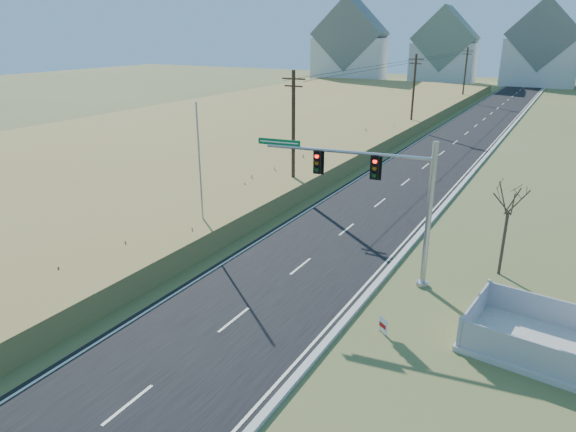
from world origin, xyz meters
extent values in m
plane|color=#555E2D|center=(0.00, 0.00, 0.00)|extent=(260.00, 260.00, 0.00)
cube|color=black|center=(0.00, 50.00, 0.03)|extent=(8.00, 180.00, 0.06)
cube|color=#B2AFA8|center=(4.15, 50.00, 0.09)|extent=(0.30, 180.00, 0.18)
cube|color=olive|center=(-24.00, 40.00, 0.65)|extent=(38.00, 110.00, 1.30)
cylinder|color=#422D1E|center=(-6.50, 15.00, 4.50)|extent=(0.26, 0.26, 9.00)
cube|color=#422D1E|center=(-6.50, 15.00, 8.40)|extent=(1.80, 0.10, 0.10)
cube|color=#422D1E|center=(-6.50, 15.00, 7.90)|extent=(1.40, 0.10, 0.10)
cylinder|color=#422D1E|center=(-6.50, 45.00, 4.50)|extent=(0.26, 0.26, 9.00)
cube|color=#422D1E|center=(-6.50, 45.00, 8.40)|extent=(1.80, 0.10, 0.10)
cube|color=#422D1E|center=(-6.50, 45.00, 7.90)|extent=(1.40, 0.10, 0.10)
cylinder|color=#422D1E|center=(-6.50, 75.00, 4.50)|extent=(0.26, 0.26, 9.00)
cube|color=#422D1E|center=(-6.50, 75.00, 8.40)|extent=(1.80, 0.10, 0.10)
cube|color=#422D1E|center=(-6.50, 75.00, 7.90)|extent=(1.40, 0.10, 0.10)
cube|color=silver|center=(-38.00, 100.00, 5.00)|extent=(17.38, 13.12, 10.00)
cube|color=slate|center=(-38.00, 100.00, 10.90)|extent=(17.69, 13.38, 16.29)
cube|color=silver|center=(-18.00, 108.00, 4.50)|extent=(14.66, 10.95, 9.00)
cube|color=slate|center=(-18.00, 108.00, 9.90)|extent=(14.93, 11.17, 14.26)
cube|color=silver|center=(2.00, 112.00, 5.00)|extent=(15.00, 10.00, 10.00)
cube|color=slate|center=(2.00, 112.00, 10.90)|extent=(15.27, 10.20, 15.27)
cylinder|color=#9EA0A5|center=(6.04, 5.10, 0.10)|extent=(0.60, 0.60, 0.20)
cylinder|color=#9EA0A5|center=(6.04, 5.10, 3.51)|extent=(0.26, 0.26, 7.02)
cylinder|color=#9EA0A5|center=(2.07, 4.55, 6.22)|extent=(7.97, 1.24, 0.16)
cube|color=black|center=(3.46, 4.74, 5.59)|extent=(0.37, 0.32, 1.05)
cube|color=black|center=(0.68, 4.36, 5.59)|extent=(0.37, 0.32, 1.05)
cube|color=#05602E|center=(-1.31, 4.09, 6.42)|extent=(2.19, 0.34, 0.30)
cube|color=#B7B5AD|center=(11.72, 2.03, 0.11)|extent=(6.38, 4.70, 0.23)
cube|color=#ABABB0|center=(11.52, 0.15, 0.79)|extent=(5.65, 0.69, 1.14)
cube|color=#ABABB0|center=(11.93, 3.91, 0.79)|extent=(5.65, 0.69, 1.14)
cube|color=#ABABB0|center=(8.90, 2.33, 0.79)|extent=(0.48, 3.77, 1.14)
cube|color=white|center=(5.79, 0.22, 0.34)|extent=(0.45, 0.33, 0.64)
cube|color=#A80B0E|center=(5.77, 0.19, 0.34)|extent=(0.35, 0.25, 0.19)
cylinder|color=#B7B5AD|center=(-6.77, 4.60, 0.08)|extent=(0.36, 0.36, 0.16)
cylinder|color=#9EA0A5|center=(-6.77, 4.60, 3.98)|extent=(0.10, 0.10, 7.97)
cylinder|color=#4C3F33|center=(9.07, 8.24, 1.66)|extent=(0.15, 0.15, 3.31)
camera|label=1|loc=(11.24, -17.33, 11.55)|focal=32.00mm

